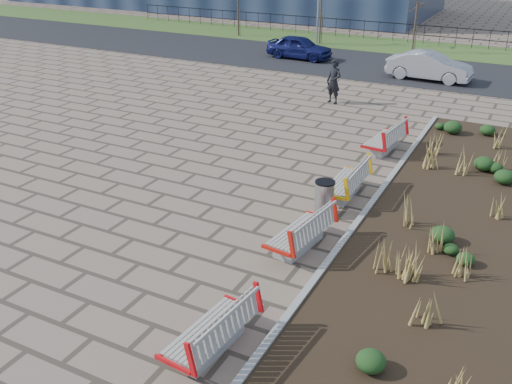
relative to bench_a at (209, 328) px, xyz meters
The scene contains 17 objects.
ground 3.52m from the bench_a, 149.56° to the left, with size 120.00×120.00×0.00m, color brown.
planting_bed 7.52m from the bench_a, 64.33° to the left, with size 4.50×18.00×0.10m, color black.
planting_curb 6.84m from the bench_a, 82.25° to the left, with size 0.16×18.00×0.15m, color gray.
grass_verge_far 29.92m from the bench_a, 95.76° to the left, with size 80.00×5.00×0.04m, color #33511E.
road 23.96m from the bench_a, 97.20° to the left, with size 80.00×7.00×0.02m, color black.
bench_a is the anchor object (origin of this frame).
bench_b 4.12m from the bench_a, 90.00° to the left, with size 0.90×2.10×1.00m, color red, non-canonical shape.
bench_c 7.38m from the bench_a, 90.00° to the left, with size 0.90×2.10×1.00m, color #FEB70D, non-canonical shape.
bench_d 11.40m from the bench_a, 90.00° to the left, with size 0.90×2.10×1.00m, color red, non-canonical shape.
litter_bin 6.02m from the bench_a, 90.86° to the left, with size 0.52×0.52×0.97m, color #B2B2B7.
pedestrian 16.48m from the bench_a, 102.50° to the left, with size 0.69×0.46×1.90m, color black.
car_blue 25.06m from the bench_a, 109.62° to the left, with size 1.52×3.78×1.29m, color #11164D.
car_silver 22.05m from the bench_a, 91.89° to the left, with size 1.43×4.11×1.36m, color gray.
tree_a 32.03m from the bench_a, 117.96° to the left, with size 1.40×1.40×4.00m, color #4C3D2D, non-canonical shape.
tree_b 29.70m from the bench_a, 107.66° to the left, with size 1.40×1.40×4.00m, color #4C3D2D, non-canonical shape.
tree_c 28.46m from the bench_a, 96.06° to the left, with size 1.40×1.40×4.00m, color #4C3D2D, non-canonical shape.
railing_fence 31.41m from the bench_a, 95.48° to the left, with size 44.00×0.10×1.20m, color black, non-canonical shape.
Camera 1 is at (7.56, -8.74, 7.17)m, focal length 40.00 mm.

